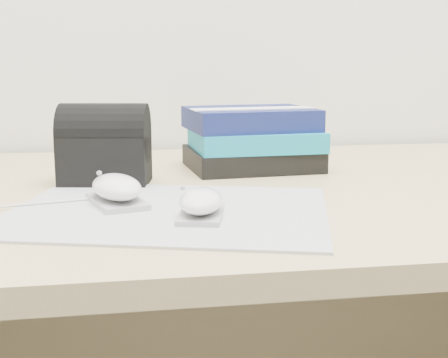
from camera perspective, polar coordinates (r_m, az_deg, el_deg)
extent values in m
cube|color=tan|center=(0.99, 5.09, -1.28)|extent=(1.60, 0.80, 0.03)
cube|color=tan|center=(1.45, 1.03, -12.27)|extent=(1.52, 0.03, 0.35)
cube|color=#939199|center=(0.80, -5.12, -2.94)|extent=(0.47, 0.41, 0.00)
cube|color=#A8A8AB|center=(0.84, -9.75, -2.02)|extent=(0.09, 0.12, 0.01)
ellipsoid|color=white|center=(0.84, -9.79, -0.71)|extent=(0.09, 0.12, 0.03)
ellipsoid|color=#959598|center=(0.83, -11.35, 0.54)|extent=(0.01, 0.01, 0.01)
cube|color=#9FA0A2|center=(0.76, -2.12, -3.26)|extent=(0.07, 0.10, 0.01)
ellipsoid|color=white|center=(0.76, -2.12, -2.00)|extent=(0.07, 0.10, 0.03)
ellipsoid|color=gray|center=(0.75, -3.80, -0.82)|extent=(0.01, 0.01, 0.01)
cylinder|color=silver|center=(0.86, -19.80, -2.41)|extent=(0.24, 0.06, 0.00)
cube|color=black|center=(1.11, 2.55, 1.89)|extent=(0.23, 0.19, 0.04)
cube|color=#1088AE|center=(1.11, 2.86, 3.65)|extent=(0.22, 0.18, 0.03)
cube|color=navy|center=(1.11, 2.39, 5.53)|extent=(0.23, 0.19, 0.04)
cube|color=white|center=(1.08, 2.65, 6.45)|extent=(0.22, 0.07, 0.00)
cube|color=black|center=(0.99, -10.78, 1.77)|extent=(0.15, 0.11, 0.08)
cylinder|color=black|center=(0.98, -10.87, 4.13)|extent=(0.15, 0.11, 0.09)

